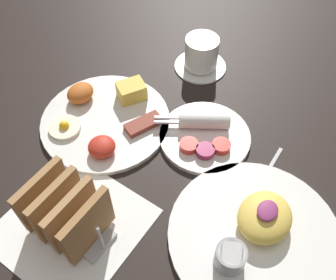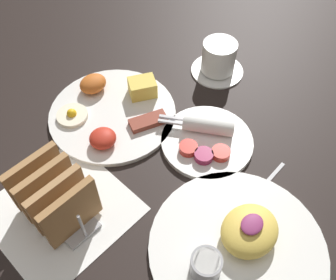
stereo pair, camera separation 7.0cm
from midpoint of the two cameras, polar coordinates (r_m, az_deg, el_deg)
name	(u,v)px [view 1 (the left image)]	position (r m, az deg, el deg)	size (l,w,h in m)	color
ground_plane	(165,188)	(0.68, -3.45, -7.46)	(3.00, 3.00, 0.00)	black
napkin_flat	(72,225)	(0.67, -17.38, -12.54)	(0.22, 0.22, 0.00)	white
plate_breakfast	(105,117)	(0.78, -12.21, 3.23)	(0.26, 0.26, 0.05)	white
plate_condiments	(204,134)	(0.74, 2.79, 0.75)	(0.18, 0.19, 0.04)	white
plate_foreground	(256,232)	(0.63, 10.07, -13.91)	(0.29, 0.29, 0.06)	white
toast_rack	(66,212)	(0.63, -18.47, -10.54)	(0.10, 0.15, 0.10)	#B7B7BC
coffee_cup	(201,55)	(0.87, 2.74, 12.73)	(0.12, 0.12, 0.08)	white
teaspoon	(263,179)	(0.70, 11.45, -6.11)	(0.13, 0.02, 0.01)	silver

